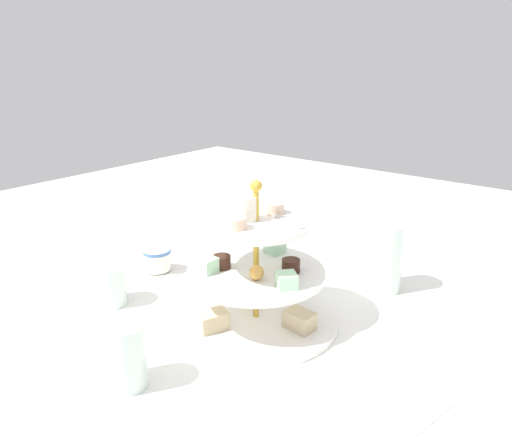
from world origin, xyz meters
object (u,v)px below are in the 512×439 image
teacup_with_saucer (158,261)px  water_glass_mid_back (124,355)px  butter_knife_left (415,430)px  tiered_serving_stand (256,282)px  butter_knife_right (257,249)px  water_glass_short_left (109,285)px  water_glass_tall_right (385,257)px

teacup_with_saucer → water_glass_mid_back: size_ratio=0.95×
butter_knife_left → water_glass_mid_back: (0.35, 0.16, 0.05)m
butter_knife_left → tiered_serving_stand: bearing=86.0°
tiered_serving_stand → butter_knife_right: tiered_serving_stand is taller
butter_knife_left → water_glass_mid_back: 0.39m
water_glass_short_left → teacup_with_saucer: (0.04, -0.15, -0.01)m
butter_knife_left → teacup_with_saucer: bearing=90.2°
water_glass_short_left → butter_knife_left: water_glass_short_left is taller
water_glass_tall_right → teacup_with_saucer: water_glass_tall_right is taller
butter_knife_right → water_glass_mid_back: water_glass_mid_back is taller
water_glass_tall_right → butter_knife_right: 0.32m
water_glass_tall_right → butter_knife_left: 0.40m
teacup_with_saucer → butter_knife_left: 0.62m
teacup_with_saucer → butter_knife_left: bearing=169.2°
tiered_serving_stand → water_glass_mid_back: bearing=82.4°
butter_knife_left → butter_knife_right: 0.62m
tiered_serving_stand → water_glass_short_left: (0.25, 0.12, -0.04)m
tiered_serving_stand → teacup_with_saucer: tiered_serving_stand is taller
butter_knife_right → tiered_serving_stand: bearing=90.5°
tiered_serving_stand → butter_knife_left: bearing=165.0°
butter_knife_right → water_glass_mid_back: bearing=70.9°
water_glass_tall_right → butter_knife_left: water_glass_tall_right is taller
water_glass_short_left → butter_knife_left: size_ratio=0.43×
butter_knife_left → water_glass_mid_back: size_ratio=1.79×
water_glass_short_left → butter_knife_right: size_ratio=0.43×
water_glass_tall_right → tiered_serving_stand: bearing=65.0°
teacup_with_saucer → butter_knife_right: 0.24m
tiered_serving_stand → butter_knife_left: size_ratio=1.66×
butter_knife_right → water_glass_mid_back: size_ratio=1.79×
teacup_with_saucer → butter_knife_left: teacup_with_saucer is taller
water_glass_tall_right → water_glass_mid_back: 0.52m
tiered_serving_stand → butter_knife_right: 0.33m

